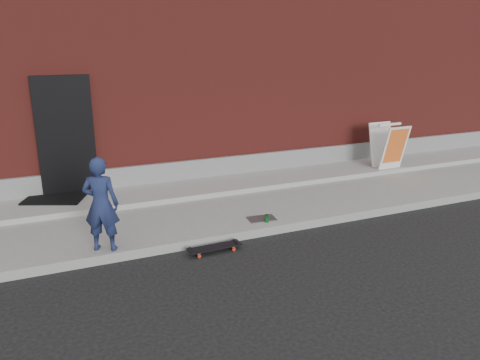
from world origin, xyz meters
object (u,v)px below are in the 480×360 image
child (101,204)px  pizza_sign (389,146)px  soda_can (267,218)px  skateboard (214,247)px

child → pizza_sign: 6.99m
child → soda_can: child is taller
skateboard → pizza_sign: size_ratio=0.79×
child → skateboard: (1.58, -0.43, -0.78)m
pizza_sign → child: bearing=-164.9°
pizza_sign → soda_can: bearing=-156.1°
child → pizza_sign: bearing=-140.9°
pizza_sign → soda_can: size_ratio=7.86×
child → pizza_sign: child is taller
pizza_sign → soda_can: pizza_sign is taller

